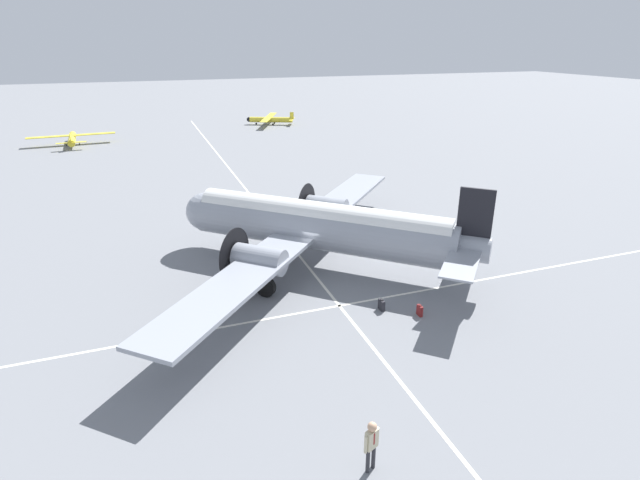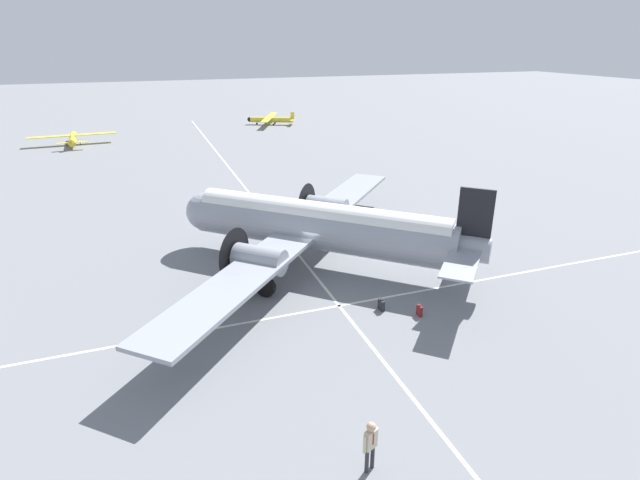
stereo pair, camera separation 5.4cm
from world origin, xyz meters
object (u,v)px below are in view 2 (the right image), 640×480
(airliner_main, at_px, (314,225))
(light_aircraft_distant, at_px, (270,119))
(crew_foreground, at_px, (371,441))
(suitcase_near_door, at_px, (419,311))
(suitcase_upright_spare, at_px, (381,305))
(light_aircraft_taxiing, at_px, (73,138))

(airliner_main, height_order, light_aircraft_distant, airliner_main)
(crew_foreground, xyz_separation_m, suitcase_near_door, (7.66, -6.24, -0.85))
(suitcase_upright_spare, relative_size, light_aircraft_taxiing, 0.06)
(airliner_main, bearing_deg, suitcase_upright_spare, 144.93)
(crew_foreground, height_order, suitcase_upright_spare, crew_foreground)
(airliner_main, height_order, suitcase_near_door, airliner_main)
(suitcase_near_door, relative_size, light_aircraft_distant, 0.06)
(airliner_main, distance_m, light_aircraft_taxiing, 47.71)
(crew_foreground, relative_size, suitcase_near_door, 3.16)
(airliner_main, relative_size, suitcase_upright_spare, 37.39)
(light_aircraft_distant, bearing_deg, suitcase_near_door, 106.06)
(airliner_main, distance_m, suitcase_near_door, 8.19)
(suitcase_upright_spare, bearing_deg, airliner_main, 12.50)
(airliner_main, relative_size, light_aircraft_taxiing, 2.09)
(suitcase_near_door, distance_m, suitcase_upright_spare, 1.87)
(light_aircraft_taxiing, bearing_deg, light_aircraft_distant, -79.21)
(light_aircraft_distant, bearing_deg, crew_foreground, 101.71)
(suitcase_near_door, relative_size, light_aircraft_taxiing, 0.06)
(suitcase_upright_spare, height_order, light_aircraft_distant, light_aircraft_distant)
(crew_foreground, distance_m, light_aircraft_distant, 68.15)
(crew_foreground, bearing_deg, light_aircraft_distant, -124.64)
(suitcase_near_door, xyz_separation_m, light_aircraft_distant, (59.01, -7.87, 0.54))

